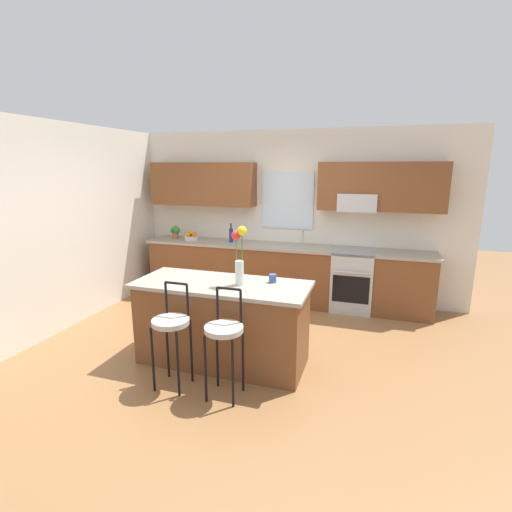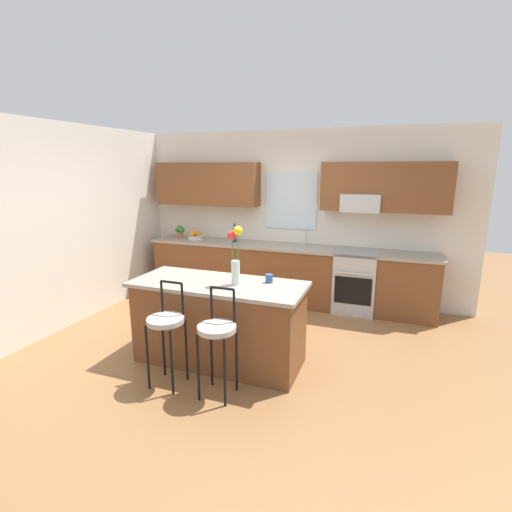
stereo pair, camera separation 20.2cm
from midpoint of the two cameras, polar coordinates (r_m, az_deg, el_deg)
The scene contains 14 objects.
ground_plane at distance 4.77m, azimuth -2.48°, elevation -13.31°, with size 14.00×14.00×0.00m, color olive.
wall_left at distance 5.96m, azimuth -25.36°, elevation 4.42°, with size 0.12×4.60×2.70m, color silver.
back_wall_assembly at distance 6.19m, azimuth 3.98°, elevation 7.45°, with size 5.60×0.50×2.70m.
counter_run at distance 6.12m, azimuth 3.01°, elevation -2.59°, with size 4.56×0.64×0.92m.
sink_faucet at distance 6.06m, azimuth 6.10°, elevation 2.97°, with size 0.02×0.13×0.23m.
oven_range at distance 5.93m, azimuth 13.27°, elevation -3.52°, with size 0.60×0.64×0.92m.
kitchen_island at distance 4.26m, azimuth -6.43°, elevation -9.89°, with size 1.88×0.78×0.92m.
bar_stool_near at distance 3.83m, azimuth -14.06°, elevation -10.17°, with size 0.36×0.36×1.04m.
bar_stool_middle at distance 3.59m, azimuth -6.41°, elevation -11.50°, with size 0.36×0.36×1.04m.
flower_vase at distance 3.94m, azimuth -4.00°, elevation 0.19°, with size 0.16×0.10×0.62m.
mug_ceramic at distance 4.08m, azimuth 1.10°, elevation -3.36°, with size 0.08×0.08×0.09m, color #33518C.
fruit_bowl_oranges at distance 6.59m, azimuth -10.52°, elevation 2.92°, with size 0.24×0.24×0.16m.
bottle_olive_oil at distance 6.27m, azimuth -4.67°, elevation 3.18°, with size 0.06×0.06×0.31m.
potted_plant_small at distance 6.72m, azimuth -12.85°, elevation 3.62°, with size 0.19×0.13×0.23m.
Camera 1 is at (1.40, -4.03, 2.13)m, focal length 26.73 mm.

